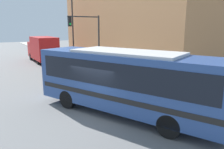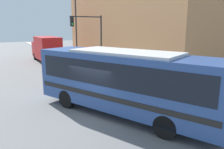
{
  "view_description": "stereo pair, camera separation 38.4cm",
  "coord_description": "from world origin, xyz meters",
  "px_view_note": "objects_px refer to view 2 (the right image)",
  "views": [
    {
      "loc": [
        -5.09,
        -9.38,
        4.49
      ],
      "look_at": [
        2.1,
        2.41,
        1.43
      ],
      "focal_mm": 35.0,
      "sensor_mm": 36.0,
      "label": 1
    },
    {
      "loc": [
        -4.76,
        -9.58,
        4.49
      ],
      "look_at": [
        2.1,
        2.41,
        1.43
      ],
      "focal_mm": 35.0,
      "sensor_mm": 36.0,
      "label": 2
    }
  ],
  "objects_px": {
    "fire_hydrant": "(145,82)",
    "traffic_light_pole": "(91,33)",
    "pedestrian_near_corner": "(95,56)",
    "pedestrian_mid_block": "(102,58)",
    "street_lamp": "(73,21)",
    "city_bus": "(124,78)",
    "delivery_truck": "(46,48)"
  },
  "relations": [
    {
      "from": "street_lamp",
      "to": "pedestrian_mid_block",
      "type": "xyz_separation_m",
      "value": [
        1.12,
        -5.65,
        -3.97
      ]
    },
    {
      "from": "pedestrian_near_corner",
      "to": "pedestrian_mid_block",
      "type": "distance_m",
      "value": 1.6
    },
    {
      "from": "delivery_truck",
      "to": "pedestrian_mid_block",
      "type": "bearing_deg",
      "value": -59.91
    },
    {
      "from": "delivery_truck",
      "to": "pedestrian_mid_block",
      "type": "distance_m",
      "value": 8.51
    },
    {
      "from": "pedestrian_mid_block",
      "to": "fire_hydrant",
      "type": "bearing_deg",
      "value": -96.27
    },
    {
      "from": "fire_hydrant",
      "to": "pedestrian_near_corner",
      "type": "xyz_separation_m",
      "value": [
        0.92,
        10.52,
        0.57
      ]
    },
    {
      "from": "city_bus",
      "to": "traffic_light_pole",
      "type": "relative_size",
      "value": 1.91
    },
    {
      "from": "fire_hydrant",
      "to": "pedestrian_mid_block",
      "type": "height_order",
      "value": "pedestrian_mid_block"
    },
    {
      "from": "traffic_light_pole",
      "to": "city_bus",
      "type": "bearing_deg",
      "value": -105.87
    },
    {
      "from": "street_lamp",
      "to": "pedestrian_mid_block",
      "type": "bearing_deg",
      "value": -78.74
    },
    {
      "from": "pedestrian_near_corner",
      "to": "city_bus",
      "type": "bearing_deg",
      "value": -109.58
    },
    {
      "from": "delivery_truck",
      "to": "street_lamp",
      "type": "relative_size",
      "value": 0.86
    },
    {
      "from": "fire_hydrant",
      "to": "pedestrian_mid_block",
      "type": "bearing_deg",
      "value": 83.73
    },
    {
      "from": "city_bus",
      "to": "delivery_truck",
      "type": "bearing_deg",
      "value": 64.2
    },
    {
      "from": "street_lamp",
      "to": "pedestrian_mid_block",
      "type": "relative_size",
      "value": 4.49
    },
    {
      "from": "city_bus",
      "to": "traffic_light_pole",
      "type": "bearing_deg",
      "value": 50.47
    },
    {
      "from": "city_bus",
      "to": "pedestrian_near_corner",
      "type": "xyz_separation_m",
      "value": [
        4.92,
        13.84,
        -0.85
      ]
    },
    {
      "from": "city_bus",
      "to": "delivery_truck",
      "type": "distance_m",
      "value": 19.6
    },
    {
      "from": "pedestrian_near_corner",
      "to": "pedestrian_mid_block",
      "type": "xyz_separation_m",
      "value": [
        0.06,
        -1.6,
        0.06
      ]
    },
    {
      "from": "delivery_truck",
      "to": "traffic_light_pole",
      "type": "distance_m",
      "value": 9.42
    },
    {
      "from": "delivery_truck",
      "to": "pedestrian_near_corner",
      "type": "relative_size",
      "value": 4.11
    },
    {
      "from": "fire_hydrant",
      "to": "pedestrian_mid_block",
      "type": "xyz_separation_m",
      "value": [
        0.98,
        8.92,
        0.63
      ]
    },
    {
      "from": "city_bus",
      "to": "fire_hydrant",
      "type": "relative_size",
      "value": 15.82
    },
    {
      "from": "fire_hydrant",
      "to": "traffic_light_pole",
      "type": "distance_m",
      "value": 8.16
    },
    {
      "from": "traffic_light_pole",
      "to": "pedestrian_mid_block",
      "type": "xyz_separation_m",
      "value": [
        1.95,
        1.54,
        -2.72
      ]
    },
    {
      "from": "fire_hydrant",
      "to": "traffic_light_pole",
      "type": "bearing_deg",
      "value": 97.45
    },
    {
      "from": "fire_hydrant",
      "to": "pedestrian_near_corner",
      "type": "bearing_deg",
      "value": 85.02
    },
    {
      "from": "delivery_truck",
      "to": "city_bus",
      "type": "bearing_deg",
      "value": -92.14
    },
    {
      "from": "traffic_light_pole",
      "to": "pedestrian_mid_block",
      "type": "relative_size",
      "value": 2.89
    },
    {
      "from": "city_bus",
      "to": "pedestrian_mid_block",
      "type": "xyz_separation_m",
      "value": [
        4.99,
        12.24,
        -0.79
      ]
    },
    {
      "from": "fire_hydrant",
      "to": "pedestrian_mid_block",
      "type": "relative_size",
      "value": 0.35
    },
    {
      "from": "fire_hydrant",
      "to": "street_lamp",
      "type": "relative_size",
      "value": 0.08
    }
  ]
}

